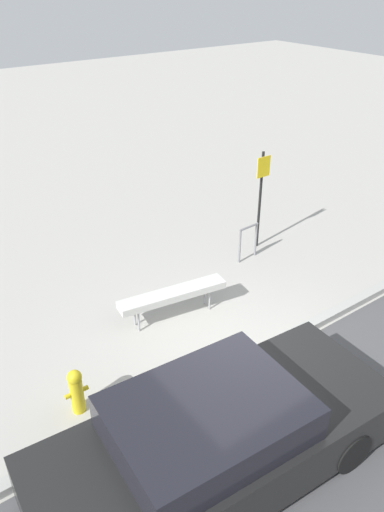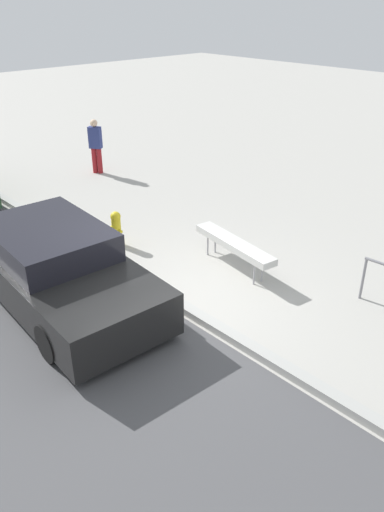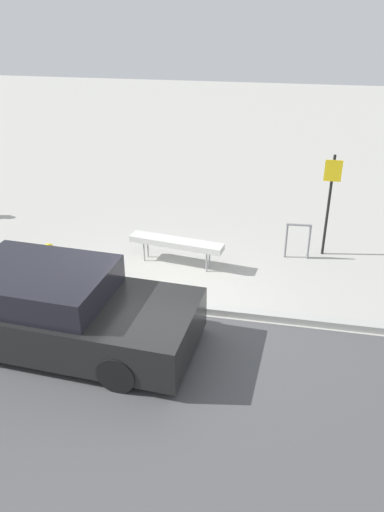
% 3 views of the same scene
% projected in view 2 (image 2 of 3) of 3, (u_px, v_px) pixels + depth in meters
% --- Properties ---
extents(ground_plane, '(60.00, 60.00, 0.00)m').
position_uv_depth(ground_plane, '(168.00, 301.00, 8.82)').
color(ground_plane, '#ADAAA3').
extents(curb, '(60.00, 0.20, 0.13)m').
position_uv_depth(curb, '(168.00, 298.00, 8.79)').
color(curb, '#A8A8A3').
rests_on(curb, ground_plane).
extents(bench, '(2.11, 0.66, 0.58)m').
position_uv_depth(bench, '(234.00, 244.00, 9.67)').
color(bench, '#99999E').
rests_on(bench, ground_plane).
extents(bike_rack, '(0.55, 0.09, 0.83)m').
position_uv_depth(bike_rack, '(378.00, 278.00, 8.52)').
color(bike_rack, gray).
rests_on(bike_rack, ground_plane).
extents(fire_hydrant, '(0.36, 0.22, 0.77)m').
position_uv_depth(fire_hydrant, '(116.00, 227.00, 10.62)').
color(fire_hydrant, gold).
rests_on(fire_hydrant, ground_plane).
extents(pedestrian, '(0.41, 0.37, 1.60)m').
position_uv_depth(pedestrian, '(96.00, 145.00, 14.77)').
color(pedestrian, maroon).
rests_on(pedestrian, ground_plane).
extents(parked_car_near, '(4.86, 2.17, 1.33)m').
position_uv_depth(parked_car_near, '(54.00, 266.00, 8.66)').
color(parked_car_near, black).
rests_on(parked_car_near, ground_plane).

